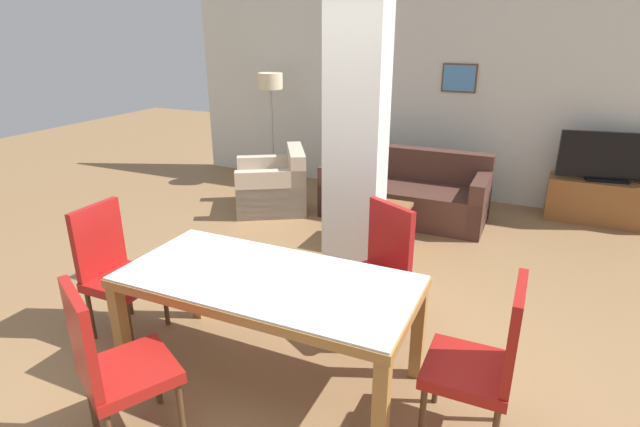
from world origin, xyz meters
TOP-DOWN VIEW (x-y plane):
  - ground_plane at (0.00, 0.00)m, footprint 18.00×18.00m
  - back_wall at (0.00, 4.38)m, footprint 7.20×0.09m
  - divider_pillar at (0.03, 1.47)m, footprint 0.49×0.31m
  - dining_table at (0.00, 0.00)m, footprint 1.89×0.90m
  - dining_chair_head_right at (1.35, 0.00)m, footprint 0.46×0.46m
  - dining_chair_head_left at (-1.32, 0.00)m, footprint 0.46×0.46m
  - dining_chair_far_right at (0.47, 0.81)m, footprint 0.63×0.63m
  - dining_chair_near_left at (-0.47, -0.86)m, footprint 0.62×0.62m
  - sofa at (0.01, 3.33)m, footprint 1.94×0.86m
  - armchair at (-1.61, 2.91)m, footprint 1.17×1.18m
  - coffee_table at (-0.05, 2.33)m, footprint 0.69×0.53m
  - bottle at (-0.06, 2.21)m, footprint 0.08×0.08m
  - tv_stand at (2.20, 4.10)m, footprint 1.21×0.40m
  - tv_screen at (2.20, 4.10)m, footprint 1.12×0.27m
  - floor_lamp at (-2.16, 3.88)m, footprint 0.35×0.35m

SIDE VIEW (x-z plane):
  - ground_plane at x=0.00m, z-range 0.00..0.00m
  - coffee_table at x=-0.05m, z-range 0.01..0.46m
  - tv_stand at x=2.20m, z-range 0.00..0.52m
  - armchair at x=-1.61m, z-range -0.11..0.67m
  - sofa at x=0.01m, z-range -0.12..0.68m
  - dining_chair_head_right at x=1.35m, z-range 0.04..1.05m
  - dining_chair_head_left at x=-1.32m, z-range 0.04..1.05m
  - dining_chair_far_right at x=0.47m, z-range 0.04..1.05m
  - dining_chair_near_left at x=-0.47m, z-range 0.04..1.05m
  - bottle at x=-0.06m, z-range 0.42..0.71m
  - dining_table at x=0.00m, z-range 0.23..0.97m
  - tv_screen at x=2.20m, z-range 0.51..1.09m
  - divider_pillar at x=0.03m, z-range 0.00..2.70m
  - back_wall at x=0.00m, z-range 0.00..2.70m
  - floor_lamp at x=-2.16m, z-range 0.55..2.17m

